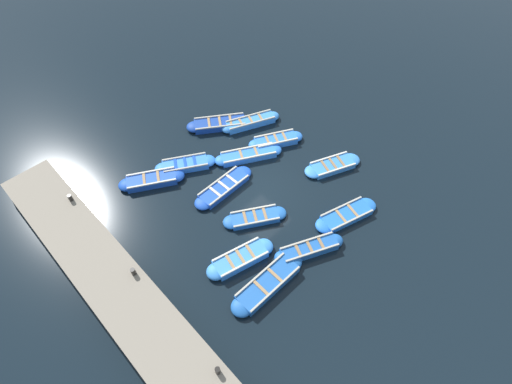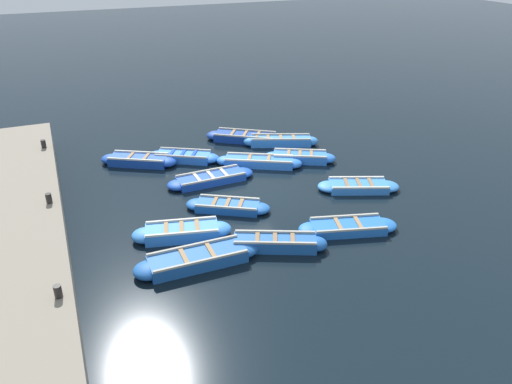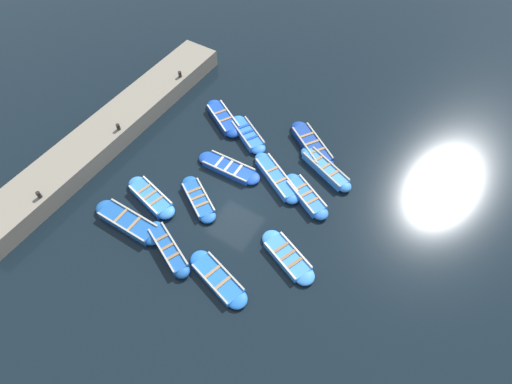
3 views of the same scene
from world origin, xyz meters
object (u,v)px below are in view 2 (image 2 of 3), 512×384
object	(u,v)px
boat_end_of_row	(183,157)
bollard_mid_south	(58,291)
boat_mid_row	(198,259)
boat_outer_left	(348,227)
boat_alongside	(275,243)
boat_drifting	(281,141)
boat_stern_in	(358,186)
boat_inner_gap	(228,206)
boat_centre	(211,179)
boat_broadside	(182,232)
bollard_mid_north	(49,198)
boat_outer_right	(259,162)
boat_near_quay	(139,160)
boat_bow_out	(300,157)
bollard_north	(43,144)

from	to	relation	value
boat_end_of_row	bollard_mid_south	world-z (taller)	bollard_mid_south
boat_end_of_row	boat_mid_row	world-z (taller)	boat_mid_row
boat_outer_left	boat_end_of_row	xyz separation A→B (m)	(3.65, -8.17, 0.03)
boat_alongside	boat_drifting	world-z (taller)	same
boat_stern_in	boat_inner_gap	distance (m)	5.45
boat_centre	boat_broadside	distance (m)	4.33
boat_end_of_row	bollard_mid_north	bearing A→B (deg)	35.74
boat_centre	bollard_mid_north	bearing A→B (deg)	13.55
boat_alongside	boat_mid_row	bearing A→B (deg)	-2.61
boat_outer_right	boat_mid_row	distance (m)	7.77
boat_outer_right	boat_outer_left	xyz separation A→B (m)	(-0.68, 6.30, -0.03)
boat_alongside	boat_end_of_row	world-z (taller)	boat_alongside
boat_centre	bollard_mid_north	world-z (taller)	bollard_mid_north
boat_centre	boat_drifting	size ratio (longest dim) A/B	1.03
bollard_mid_south	boat_inner_gap	bearing A→B (deg)	-144.09
bollard_mid_north	boat_broadside	bearing A→B (deg)	150.79
boat_mid_row	boat_stern_in	bearing A→B (deg)	-161.74
boat_near_quay	boat_inner_gap	bearing A→B (deg)	112.49
boat_mid_row	boat_inner_gap	distance (m)	3.56
boat_bow_out	boat_alongside	distance (m)	7.26
boat_bow_out	bollard_mid_south	bearing A→B (deg)	34.87
boat_centre	boat_inner_gap	world-z (taller)	boat_centre
boat_stern_in	boat_bow_out	bearing A→B (deg)	-75.95
boat_centre	boat_stern_in	world-z (taller)	boat_centre
boat_inner_gap	boat_end_of_row	bearing A→B (deg)	-86.51
boat_centre	boat_alongside	size ratio (longest dim) A/B	1.10
boat_outer_right	boat_mid_row	world-z (taller)	boat_mid_row
boat_centre	boat_alongside	xyz separation A→B (m)	(-0.40, 5.54, 0.05)
bollard_north	bollard_mid_north	world-z (taller)	same
boat_stern_in	boat_drifting	bearing A→B (deg)	-81.57
boat_outer_left	boat_alongside	bearing A→B (deg)	0.27
boat_near_quay	bollard_north	bearing A→B (deg)	-13.60
boat_stern_in	boat_inner_gap	xyz separation A→B (m)	(5.43, -0.46, -0.00)
boat_near_quay	boat_mid_row	bearing A→B (deg)	91.58
boat_mid_row	boat_drifting	bearing A→B (deg)	-129.44
bollard_mid_south	bollard_mid_north	bearing A→B (deg)	-90.00
boat_centre	boat_bow_out	bearing A→B (deg)	-173.44
boat_stern_in	bollard_north	distance (m)	13.41
boat_drifting	bollard_north	size ratio (longest dim) A/B	10.47
boat_outer_left	boat_drifting	xyz separation A→B (m)	(-1.26, -8.17, 0.05)
boat_inner_gap	boat_stern_in	bearing A→B (deg)	175.16
boat_centre	boat_outer_left	xyz separation A→B (m)	(-3.19, 5.53, -0.01)
boat_inner_gap	boat_centre	bearing A→B (deg)	-93.48
boat_outer_right	boat_inner_gap	xyz separation A→B (m)	(2.66, 3.27, -0.03)
boat_broadside	boat_end_of_row	bearing A→B (deg)	-105.54
boat_near_quay	boat_end_of_row	bearing A→B (deg)	169.94
boat_outer_left	boat_near_quay	bearing A→B (deg)	-56.62
boat_outer_left	bollard_mid_south	bearing A→B (deg)	8.21
boat_alongside	boat_mid_row	xyz separation A→B (m)	(2.59, -0.12, -0.01)
boat_centre	boat_near_quay	bearing A→B (deg)	-50.90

